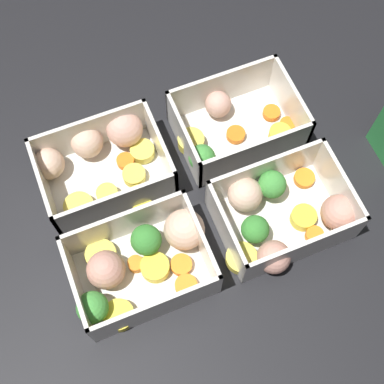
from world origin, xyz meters
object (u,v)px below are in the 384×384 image
container_far_left (102,160)px  container_near_left (141,262)px  container_near_right (281,215)px  container_far_right (231,127)px

container_far_left → container_near_left: bearing=-89.9°
container_near_right → container_far_right: same height
container_near_right → container_far_right: (-0.01, 0.14, -0.00)m
container_near_left → container_far_right: bearing=36.8°
container_near_right → container_far_right: 0.14m
container_near_left → container_near_right: 0.19m
container_near_left → container_far_right: (0.18, 0.13, -0.00)m
container_far_left → container_far_right: same height
container_far_left → container_near_right: bearing=-40.7°
container_near_right → container_far_right: bearing=92.6°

